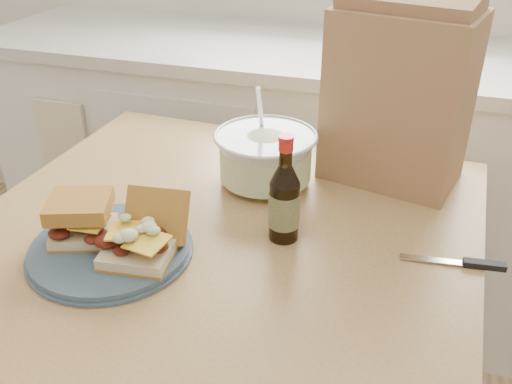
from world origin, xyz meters
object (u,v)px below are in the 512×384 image
(dining_table, at_px, (217,283))
(coleslaw_bowl, at_px, (265,159))
(beer_bottle, at_px, (284,201))
(plate, at_px, (111,249))
(paper_bag, at_px, (399,98))

(dining_table, relative_size, coleslaw_bowl, 4.53)
(dining_table, height_order, beer_bottle, beer_bottle)
(plate, bearing_deg, coleslaw_bowl, 60.66)
(dining_table, xyz_separation_m, paper_bag, (0.30, 0.34, 0.31))
(plate, relative_size, paper_bag, 0.78)
(plate, relative_size, beer_bottle, 1.38)
(dining_table, bearing_deg, coleslaw_bowl, 83.92)
(dining_table, distance_m, paper_bag, 0.55)
(beer_bottle, relative_size, paper_bag, 0.57)
(dining_table, height_order, coleslaw_bowl, coleslaw_bowl)
(coleslaw_bowl, distance_m, beer_bottle, 0.22)
(plate, distance_m, coleslaw_bowl, 0.40)
(dining_table, height_order, plate, plate)
(beer_bottle, distance_m, paper_bag, 0.37)
(plate, relative_size, coleslaw_bowl, 1.29)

